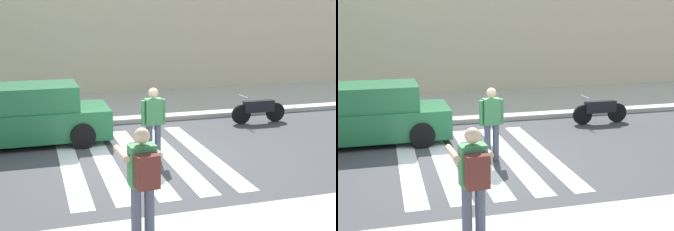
% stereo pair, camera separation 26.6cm
% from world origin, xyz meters
% --- Properties ---
extents(ground_plane, '(120.00, 120.00, 0.00)m').
position_xyz_m(ground_plane, '(0.00, 0.00, 0.00)').
color(ground_plane, '#424244').
extents(sidewalk_far, '(60.00, 4.80, 0.14)m').
position_xyz_m(sidewalk_far, '(0.00, 6.00, 0.07)').
color(sidewalk_far, beige).
rests_on(sidewalk_far, ground).
extents(building_facade_far, '(56.00, 4.00, 5.11)m').
position_xyz_m(building_facade_far, '(0.00, 10.40, 2.56)').
color(building_facade_far, beige).
rests_on(building_facade_far, ground).
extents(crosswalk_stripe_0, '(0.44, 5.20, 0.01)m').
position_xyz_m(crosswalk_stripe_0, '(-1.60, 0.20, 0.00)').
color(crosswalk_stripe_0, silver).
rests_on(crosswalk_stripe_0, ground).
extents(crosswalk_stripe_1, '(0.44, 5.20, 0.01)m').
position_xyz_m(crosswalk_stripe_1, '(-0.80, 0.20, 0.00)').
color(crosswalk_stripe_1, silver).
rests_on(crosswalk_stripe_1, ground).
extents(crosswalk_stripe_2, '(0.44, 5.20, 0.01)m').
position_xyz_m(crosswalk_stripe_2, '(0.00, 0.20, 0.00)').
color(crosswalk_stripe_2, silver).
rests_on(crosswalk_stripe_2, ground).
extents(crosswalk_stripe_3, '(0.44, 5.20, 0.01)m').
position_xyz_m(crosswalk_stripe_3, '(0.80, 0.20, 0.00)').
color(crosswalk_stripe_3, silver).
rests_on(crosswalk_stripe_3, ground).
extents(crosswalk_stripe_4, '(0.44, 5.20, 0.01)m').
position_xyz_m(crosswalk_stripe_4, '(1.60, 0.20, 0.00)').
color(crosswalk_stripe_4, silver).
rests_on(crosswalk_stripe_4, ground).
extents(photographer_with_backpack, '(0.62, 0.87, 1.72)m').
position_xyz_m(photographer_with_backpack, '(-0.90, -4.01, 1.17)').
color(photographer_with_backpack, '#474C60').
rests_on(photographer_with_backpack, sidewalk_near).
extents(pedestrian_crossing, '(0.58, 0.26, 1.72)m').
position_xyz_m(pedestrian_crossing, '(0.30, -0.05, 0.97)').
color(pedestrian_crossing, '#474C60').
rests_on(pedestrian_crossing, ground).
extents(parked_car_green, '(4.10, 1.92, 1.55)m').
position_xyz_m(parked_car_green, '(-2.38, 2.30, 0.73)').
color(parked_car_green, '#236B3D').
rests_on(parked_car_green, ground).
extents(motorcycle, '(1.76, 0.60, 0.87)m').
position_xyz_m(motorcycle, '(4.35, 2.60, 0.41)').
color(motorcycle, black).
rests_on(motorcycle, ground).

